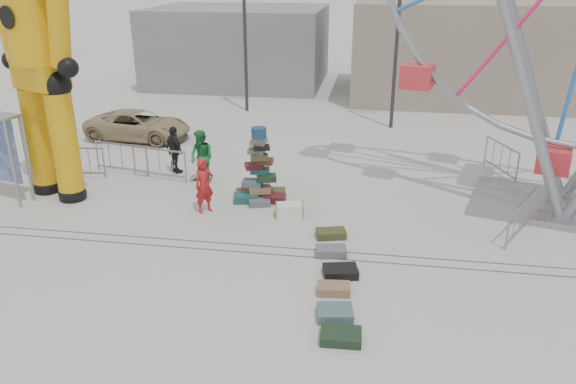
% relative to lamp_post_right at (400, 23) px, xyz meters
% --- Properties ---
extents(ground, '(90.00, 90.00, 0.00)m').
position_rel_lamp_post_right_xyz_m(ground, '(-3.09, -13.00, -4.48)').
color(ground, '#9E9E99').
rests_on(ground, ground).
extents(track_line_near, '(40.00, 0.04, 0.01)m').
position_rel_lamp_post_right_xyz_m(track_line_near, '(-3.09, -12.40, -4.48)').
color(track_line_near, '#47443F').
rests_on(track_line_near, ground).
extents(track_line_far, '(40.00, 0.04, 0.01)m').
position_rel_lamp_post_right_xyz_m(track_line_far, '(-3.09, -12.00, -4.48)').
color(track_line_far, '#47443F').
rests_on(track_line_far, ground).
extents(building_right, '(12.00, 8.00, 5.00)m').
position_rel_lamp_post_right_xyz_m(building_right, '(3.91, 7.00, -1.98)').
color(building_right, gray).
rests_on(building_right, ground).
extents(building_left, '(10.00, 8.00, 4.40)m').
position_rel_lamp_post_right_xyz_m(building_left, '(-9.09, 9.00, -2.28)').
color(building_left, gray).
rests_on(building_left, ground).
extents(lamp_post_right, '(1.41, 0.25, 8.00)m').
position_rel_lamp_post_right_xyz_m(lamp_post_right, '(0.00, 0.00, 0.00)').
color(lamp_post_right, '#2D2D30').
rests_on(lamp_post_right, ground).
extents(lamp_post_left, '(1.41, 0.25, 8.00)m').
position_rel_lamp_post_right_xyz_m(lamp_post_left, '(-7.00, 2.00, 0.00)').
color(lamp_post_left, '#2D2D30').
rests_on(lamp_post_left, ground).
extents(suitcase_tower, '(1.64, 1.45, 2.30)m').
position_rel_lamp_post_right_xyz_m(suitcase_tower, '(-4.19, -8.96, -3.84)').
color(suitcase_tower, '#1B5352').
rests_on(suitcase_tower, ground).
extents(crash_test_dummy, '(3.20, 1.78, 8.21)m').
position_rel_lamp_post_right_xyz_m(crash_test_dummy, '(-10.46, -9.61, -0.15)').
color(crash_test_dummy, black).
rests_on(crash_test_dummy, ground).
extents(steamer_trunk, '(0.87, 0.61, 0.37)m').
position_rel_lamp_post_right_xyz_m(steamer_trunk, '(-3.10, -10.05, -4.30)').
color(steamer_trunk, silver).
rests_on(steamer_trunk, ground).
extents(row_case_0, '(0.87, 0.64, 0.21)m').
position_rel_lamp_post_right_xyz_m(row_case_0, '(-1.80, -11.22, -4.38)').
color(row_case_0, '#404221').
rests_on(row_case_0, ground).
extents(row_case_1, '(0.83, 0.58, 0.20)m').
position_rel_lamp_post_right_xyz_m(row_case_1, '(-1.71, -12.19, -4.38)').
color(row_case_1, slate).
rests_on(row_case_1, ground).
extents(row_case_2, '(0.90, 0.71, 0.21)m').
position_rel_lamp_post_right_xyz_m(row_case_2, '(-1.41, -13.15, -4.38)').
color(row_case_2, black).
rests_on(row_case_2, ground).
extents(row_case_3, '(0.77, 0.51, 0.20)m').
position_rel_lamp_post_right_xyz_m(row_case_3, '(-1.51, -13.93, -4.38)').
color(row_case_3, '#986B4D').
rests_on(row_case_3, ground).
extents(row_case_4, '(0.82, 0.68, 0.21)m').
position_rel_lamp_post_right_xyz_m(row_case_4, '(-1.41, -14.86, -4.37)').
color(row_case_4, slate).
rests_on(row_case_4, ground).
extents(row_case_5, '(0.81, 0.57, 0.20)m').
position_rel_lamp_post_right_xyz_m(row_case_5, '(-1.23, -15.60, -4.38)').
color(row_case_5, '#1B311E').
rests_on(row_case_5, ground).
extents(barricade_dummy_a, '(2.00, 0.30, 1.10)m').
position_rel_lamp_post_right_xyz_m(barricade_dummy_a, '(-10.73, -8.06, -3.93)').
color(barricade_dummy_a, gray).
rests_on(barricade_dummy_a, ground).
extents(barricade_dummy_b, '(1.99, 0.45, 1.10)m').
position_rel_lamp_post_right_xyz_m(barricade_dummy_b, '(-9.35, -7.42, -3.93)').
color(barricade_dummy_b, gray).
rests_on(barricade_dummy_b, ground).
extents(barricade_dummy_c, '(1.98, 0.50, 1.10)m').
position_rel_lamp_post_right_xyz_m(barricade_dummy_c, '(-7.87, -7.75, -3.93)').
color(barricade_dummy_c, gray).
rests_on(barricade_dummy_c, ground).
extents(barricade_wheel_front, '(1.08, 1.79, 1.10)m').
position_rel_lamp_post_right_xyz_m(barricade_wheel_front, '(3.14, -10.36, -3.93)').
color(barricade_wheel_front, gray).
rests_on(barricade_wheel_front, ground).
extents(barricade_wheel_back, '(0.79, 1.91, 1.10)m').
position_rel_lamp_post_right_xyz_m(barricade_wheel_back, '(3.54, -5.45, -3.93)').
color(barricade_wheel_back, gray).
rests_on(barricade_wheel_back, ground).
extents(pedestrian_red, '(0.69, 0.69, 1.61)m').
position_rel_lamp_post_right_xyz_m(pedestrian_red, '(-5.58, -10.11, -3.68)').
color(pedestrian_red, '#A6171A').
rests_on(pedestrian_red, ground).
extents(pedestrian_green, '(1.08, 0.99, 1.79)m').
position_rel_lamp_post_right_xyz_m(pedestrian_green, '(-6.32, -7.91, -3.59)').
color(pedestrian_green, '#1A6A33').
rests_on(pedestrian_green, ground).
extents(pedestrian_black, '(1.01, 0.93, 1.66)m').
position_rel_lamp_post_right_xyz_m(pedestrian_black, '(-7.55, -7.08, -3.65)').
color(pedestrian_black, black).
rests_on(pedestrian_black, ground).
extents(parked_suv, '(4.38, 2.25, 1.18)m').
position_rel_lamp_post_right_xyz_m(parked_suv, '(-10.42, -3.46, -3.89)').
color(parked_suv, tan).
rests_on(parked_suv, ground).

